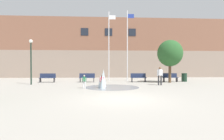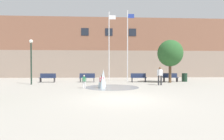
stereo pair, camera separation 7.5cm
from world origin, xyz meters
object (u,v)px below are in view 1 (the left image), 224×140
object	(u,v)px
adult_near_bench	(160,74)
lamp_post_left_lane	(31,55)
flagpole_left	(109,44)
street_tree_near_building	(170,53)
park_bench_under_left_flagpole	(87,78)
park_bench_near_trashcan	(170,77)
child_running	(102,80)
park_bench_left_of_flagpoles	(47,78)
park_bench_under_right_flagpole	(138,77)
flagpole_right	(128,44)
trash_can	(184,77)
child_with_pink_shirt	(84,80)

from	to	relation	value
adult_near_bench	lamp_post_left_lane	xyz separation A→B (m)	(-11.34, 1.19, 1.69)
flagpole_left	street_tree_near_building	bearing A→B (deg)	-21.25
adult_near_bench	lamp_post_left_lane	distance (m)	11.53
park_bench_under_left_flagpole	park_bench_near_trashcan	world-z (taller)	same
child_running	adult_near_bench	world-z (taller)	adult_near_bench
park_bench_left_of_flagpoles	park_bench_under_right_flagpole	distance (m)	9.39
lamp_post_left_lane	park_bench_left_of_flagpoles	bearing A→B (deg)	70.77
flagpole_left	street_tree_near_building	distance (m)	6.58
park_bench_left_of_flagpoles	park_bench_under_left_flagpole	distance (m)	4.03
park_bench_under_right_flagpole	flagpole_right	distance (m)	4.13
flagpole_left	street_tree_near_building	xyz separation A→B (m)	(6.03, -2.34, -1.17)
child_running	trash_can	xyz separation A→B (m)	(8.90, 5.50, -0.13)
park_bench_near_trashcan	child_running	bearing A→B (deg)	-143.89
flagpole_right	adult_near_bench	bearing A→B (deg)	-65.83
park_bench_near_trashcan	child_running	distance (m)	8.96
park_bench_under_right_flagpole	street_tree_near_building	distance (m)	3.99
adult_near_bench	child_with_pink_shirt	bearing A→B (deg)	163.95
child_with_pink_shirt	street_tree_near_building	bearing A→B (deg)	107.83
park_bench_under_right_flagpole	flagpole_right	xyz separation A→B (m)	(-0.93, 1.50, 3.73)
child_with_pink_shirt	adult_near_bench	xyz separation A→B (m)	(6.31, 1.84, 0.35)
trash_can	street_tree_near_building	distance (m)	3.44
lamp_post_left_lane	child_running	bearing A→B (deg)	-26.32
flagpole_left	flagpole_right	size ratio (longest dim) A/B	0.98
flagpole_right	street_tree_near_building	distance (m)	4.76
park_bench_under_right_flagpole	trash_can	size ratio (longest dim) A/B	1.78
adult_near_bench	street_tree_near_building	xyz separation A→B (m)	(1.83, 2.38, 2.01)
child_running	flagpole_left	bearing A→B (deg)	-14.52
adult_near_bench	trash_can	size ratio (longest dim) A/B	1.77
park_bench_under_left_flagpole	adult_near_bench	size ratio (longest dim) A/B	1.01
park_bench_left_of_flagpoles	park_bench_near_trashcan	distance (m)	12.81
child_with_pink_shirt	child_running	xyz separation A→B (m)	(1.30, -0.10, 0.00)
adult_near_bench	trash_can	bearing A→B (deg)	10.15
adult_near_bench	child_running	bearing A→B (deg)	168.92
adult_near_bench	flagpole_left	xyz separation A→B (m)	(-4.20, 4.73, 3.19)
lamp_post_left_lane	trash_can	bearing A→B (deg)	8.83
adult_near_bench	flagpole_left	bearing A→B (deg)	99.35
street_tree_near_building	child_with_pink_shirt	bearing A→B (deg)	-152.58
park_bench_left_of_flagpoles	flagpole_left	distance (m)	7.46
park_bench_under_right_flagpole	flagpole_left	distance (m)	4.96
park_bench_under_right_flagpole	trash_can	distance (m)	5.09
child_with_pink_shirt	child_running	bearing A→B (deg)	75.82
flagpole_left	lamp_post_left_lane	bearing A→B (deg)	-153.63
child_running	park_bench_under_left_flagpole	bearing A→B (deg)	8.47
flagpole_right	street_tree_near_building	xyz separation A→B (m)	(3.95, -2.34, -1.26)
park_bench_left_of_flagpoles	park_bench_near_trashcan	world-z (taller)	same
park_bench_left_of_flagpoles	child_running	distance (m)	7.70
flagpole_left	child_with_pink_shirt	bearing A→B (deg)	-107.81
child_running	lamp_post_left_lane	world-z (taller)	lamp_post_left_lane
child_with_pink_shirt	flagpole_right	distance (m)	8.60
adult_near_bench	flagpole_right	xyz separation A→B (m)	(-2.12, 4.73, 3.27)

